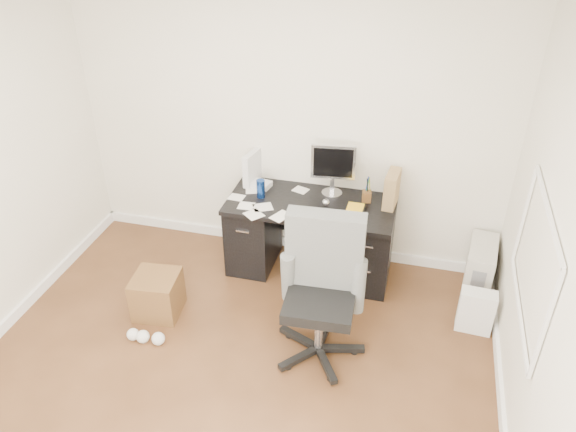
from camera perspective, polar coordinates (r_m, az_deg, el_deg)
name	(u,v)px	position (r m, az deg, el deg)	size (l,w,h in m)	color
ground	(221,396)	(4.36, -6.86, -17.69)	(4.00, 4.00, 0.00)	#422815
room_shell	(209,201)	(3.30, -8.00, 1.54)	(4.02, 4.02, 2.71)	silver
desk	(310,235)	(5.21, 2.26, -1.95)	(1.50, 0.70, 0.75)	black
loose_papers	(288,203)	(5.02, -0.01, 1.37)	(1.10, 0.60, 0.00)	silver
lcd_monitor	(333,170)	(5.05, 4.59, 4.70)	(0.40, 0.23, 0.50)	silver
keyboard	(317,212)	(4.87, 2.95, 0.43)	(0.39, 0.13, 0.02)	black
computer_mouse	(326,203)	(4.96, 3.87, 1.36)	(0.07, 0.07, 0.07)	silver
travel_mug	(261,189)	(5.07, -2.79, 2.79)	(0.08, 0.08, 0.17)	navy
white_binder	(252,168)	(5.28, -3.65, 4.91)	(0.13, 0.27, 0.31)	silver
magazine_file	(392,189)	(5.00, 10.50, 2.71)	(0.14, 0.27, 0.32)	#977A49
pen_cup	(367,190)	(5.04, 8.05, 2.67)	(0.10, 0.10, 0.24)	brown
yellow_book	(356,210)	(4.92, 6.88, 0.62)	(0.15, 0.20, 0.03)	yellow
paper_remote	(310,218)	(4.79, 2.26, -0.16)	(0.25, 0.20, 0.02)	silver
office_chair	(320,295)	(4.23, 3.28, -8.01)	(0.67, 0.67, 1.19)	#545754
pc_tower	(479,270)	(5.30, 18.84, -5.20)	(0.23, 0.51, 0.51)	beige
shopping_bag	(476,311)	(4.94, 18.54, -9.14)	(0.29, 0.21, 0.39)	silver
wicker_basket	(157,294)	(4.99, -13.14, -7.77)	(0.38, 0.38, 0.38)	#462F15
desk_printer	(319,255)	(5.46, 3.20, -3.93)	(0.37, 0.31, 0.22)	slate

